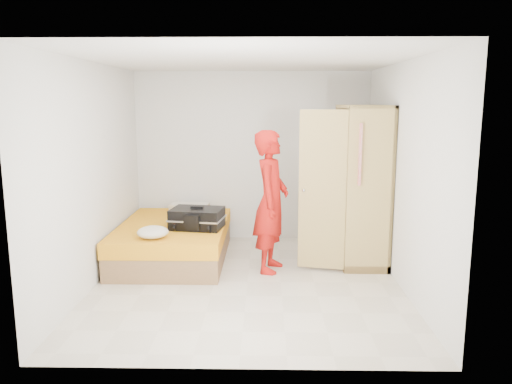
{
  "coord_description": "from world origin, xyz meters",
  "views": [
    {
      "loc": [
        0.21,
        -5.73,
        2.14
      ],
      "look_at": [
        0.09,
        0.57,
        1.0
      ],
      "focal_mm": 35.0,
      "sensor_mm": 36.0,
      "label": 1
    }
  ],
  "objects_px": {
    "person": "(271,201)",
    "suitcase": "(197,218)",
    "bed": "(174,241)",
    "wardrobe": "(358,189)",
    "round_cushion": "(153,232)"
  },
  "relations": [
    {
      "from": "suitcase",
      "to": "round_cushion",
      "type": "xyz_separation_m",
      "value": [
        -0.47,
        -0.5,
        -0.06
      ]
    },
    {
      "from": "suitcase",
      "to": "round_cushion",
      "type": "height_order",
      "value": "suitcase"
    },
    {
      "from": "person",
      "to": "bed",
      "type": "bearing_deg",
      "value": 84.51
    },
    {
      "from": "bed",
      "to": "wardrobe",
      "type": "relative_size",
      "value": 0.96
    },
    {
      "from": "round_cushion",
      "to": "wardrobe",
      "type": "bearing_deg",
      "value": 15.3
    },
    {
      "from": "bed",
      "to": "person",
      "type": "height_order",
      "value": "person"
    },
    {
      "from": "wardrobe",
      "to": "suitcase",
      "type": "xyz_separation_m",
      "value": [
        -2.14,
        -0.21,
        -0.37
      ]
    },
    {
      "from": "person",
      "to": "round_cushion",
      "type": "height_order",
      "value": "person"
    },
    {
      "from": "wardrobe",
      "to": "person",
      "type": "xyz_separation_m",
      "value": [
        -1.17,
        -0.41,
        -0.1
      ]
    },
    {
      "from": "person",
      "to": "round_cushion",
      "type": "distance_m",
      "value": 1.51
    },
    {
      "from": "wardrobe",
      "to": "round_cushion",
      "type": "xyz_separation_m",
      "value": [
        -2.62,
        -0.72,
        -0.43
      ]
    },
    {
      "from": "suitcase",
      "to": "wardrobe",
      "type": "bearing_deg",
      "value": 14.52
    },
    {
      "from": "person",
      "to": "wardrobe",
      "type": "bearing_deg",
      "value": -58.56
    },
    {
      "from": "person",
      "to": "suitcase",
      "type": "bearing_deg",
      "value": 90.67
    },
    {
      "from": "person",
      "to": "suitcase",
      "type": "xyz_separation_m",
      "value": [
        -0.97,
        0.2,
        -0.27
      ]
    }
  ]
}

